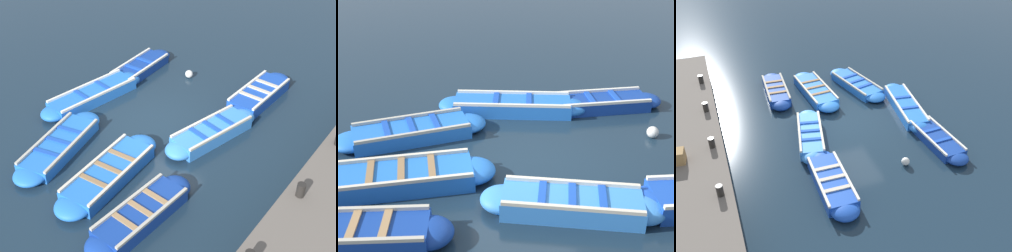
# 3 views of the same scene
# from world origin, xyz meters

# --- Properties ---
(ground_plane) EXTENTS (120.00, 120.00, 0.00)m
(ground_plane) POSITION_xyz_m (0.00, 0.00, 0.00)
(ground_plane) COLOR #162838
(boat_drifting) EXTENTS (1.56, 3.55, 0.46)m
(boat_drifting) POSITION_xyz_m (-1.76, -0.60, 0.20)
(boat_drifting) COLOR #3884E0
(boat_drifting) RESTS_ON ground
(boat_mid_row) EXTENTS (1.07, 3.47, 0.45)m
(boat_mid_row) POSITION_xyz_m (-1.87, -3.37, 0.20)
(boat_mid_row) COLOR #1947B7
(boat_mid_row) RESTS_ON ground
(boat_end_of_row) EXTENTS (1.41, 4.03, 0.44)m
(boat_end_of_row) POSITION_xyz_m (2.61, 0.01, 0.19)
(boat_end_of_row) COLOR blue
(boat_end_of_row) RESTS_ON ground
(boat_far_corner) EXTENTS (1.77, 3.80, 0.40)m
(boat_far_corner) POSITION_xyz_m (1.43, 2.58, 0.17)
(boat_far_corner) COLOR blue
(boat_far_corner) RESTS_ON ground
(boat_outer_right) EXTENTS (1.05, 3.43, 0.45)m
(boat_outer_right) POSITION_xyz_m (-2.20, 3.27, 0.20)
(boat_outer_right) COLOR navy
(boat_outer_right) RESTS_ON ground
(boat_alongside) EXTENTS (1.28, 3.91, 0.45)m
(boat_alongside) POSITION_xyz_m (-0.55, 2.62, 0.19)
(boat_alongside) COLOR blue
(boat_alongside) RESTS_ON ground
(boat_stern_in) EXTENTS (1.03, 3.34, 0.39)m
(boat_stern_in) POSITION_xyz_m (2.59, -2.45, 0.16)
(boat_stern_in) COLOR navy
(boat_stern_in) RESTS_ON ground
(bollard_mid_south) EXTENTS (0.20, 0.20, 0.35)m
(bollard_mid_south) POSITION_xyz_m (-5.24, 1.20, 1.18)
(bollard_mid_south) COLOR black
(bollard_mid_south) RESTS_ON quay_wall
(buoy_orange_near) EXTENTS (0.29, 0.29, 0.29)m
(buoy_orange_near) POSITION_xyz_m (0.89, -3.21, 0.14)
(buoy_orange_near) COLOR silver
(buoy_orange_near) RESTS_ON ground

